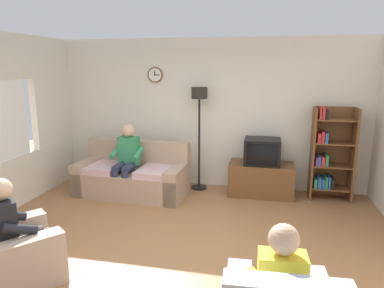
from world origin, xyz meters
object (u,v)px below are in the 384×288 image
at_px(tv, 262,151).
at_px(person_in_right_armchair, 280,284).
at_px(armchair_near_window, 9,256).
at_px(person_on_couch, 127,156).
at_px(floor_lamp, 199,110).
at_px(person_in_left_armchair, 15,225).
at_px(tv_stand, 261,179).
at_px(bookshelf, 329,155).
at_px(couch, 132,176).

height_order(tv, person_in_right_armchair, person_in_right_armchair).
distance_m(armchair_near_window, person_on_couch, 2.65).
bearing_deg(floor_lamp, person_in_left_armchair, -112.94).
bearing_deg(tv_stand, armchair_near_window, -128.79).
bearing_deg(floor_lamp, tv, -6.31).
xyz_separation_m(tv_stand, armchair_near_window, (-2.50, -3.11, 0.01)).
height_order(tv_stand, bookshelf, bookshelf).
bearing_deg(floor_lamp, person_in_right_armchair, -70.29).
bearing_deg(tv, bookshelf, 5.07).
bearing_deg(couch, person_in_left_armchair, -94.96).
bearing_deg(person_on_couch, tv, 12.09).
relative_size(floor_lamp, person_on_couch, 1.49).
bearing_deg(couch, floor_lamp, 24.37).
height_order(floor_lamp, armchair_near_window, floor_lamp).
bearing_deg(person_in_left_armchair, couch, 85.04).
bearing_deg(floor_lamp, tv_stand, -5.07).
bearing_deg(person_in_left_armchair, person_in_right_armchair, -9.84).
relative_size(bookshelf, person_in_left_armchair, 1.40).
relative_size(couch, bookshelf, 1.24).
height_order(armchair_near_window, person_in_right_armchair, person_in_right_armchair).
relative_size(tv_stand, tv, 1.83).
distance_m(couch, person_in_left_armchair, 2.67).
height_order(person_in_left_armchair, person_in_right_armchair, same).
xyz_separation_m(person_on_couch, person_in_right_armchair, (2.44, -2.99, -0.09)).
distance_m(armchair_near_window, person_in_right_armchair, 2.72).
bearing_deg(bookshelf, floor_lamp, 179.33).
relative_size(couch, person_in_right_armchair, 1.74).
bearing_deg(bookshelf, armchair_near_window, -138.49).
height_order(couch, bookshelf, bookshelf).
bearing_deg(person_in_right_armchair, person_in_left_armchair, 170.16).
distance_m(tv_stand, person_on_couch, 2.36).
height_order(armchair_near_window, person_on_couch, person_on_couch).
distance_m(couch, tv_stand, 2.25).
bearing_deg(armchair_near_window, person_in_right_armchair, -8.19).
distance_m(tv_stand, person_in_right_armchair, 3.52).
relative_size(floor_lamp, person_in_left_armchair, 1.65).
relative_size(tv, floor_lamp, 0.32).
relative_size(tv_stand, person_in_right_armchair, 0.98).
relative_size(couch, person_in_left_armchair, 1.74).
bearing_deg(couch, bookshelf, 8.11).
relative_size(tv, person_in_right_armchair, 0.54).
distance_m(tv_stand, floor_lamp, 1.62).
bearing_deg(floor_lamp, armchair_near_window, -113.34).
height_order(armchair_near_window, person_in_left_armchair, person_in_left_armchair).
distance_m(tv_stand, armchair_near_window, 3.99).
bearing_deg(armchair_near_window, bookshelf, 41.51).
bearing_deg(floor_lamp, person_on_couch, -152.06).
bearing_deg(tv, person_on_couch, -167.91).
distance_m(couch, person_on_couch, 0.40).
bearing_deg(bookshelf, person_in_right_armchair, -104.53).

